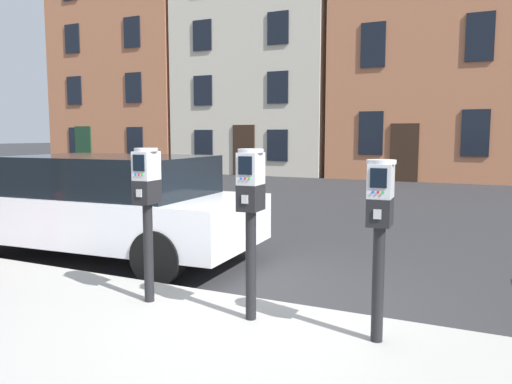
{
  "coord_description": "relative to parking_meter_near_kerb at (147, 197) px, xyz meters",
  "views": [
    {
      "loc": [
        2.0,
        -4.08,
        1.71
      ],
      "look_at": [
        0.14,
        -0.23,
        1.22
      ],
      "focal_mm": 35.56,
      "sensor_mm": 36.0,
      "label": 1
    }
  ],
  "objects": [
    {
      "name": "parking_meter_twin_adjacent",
      "position": [
        1.07,
        0.0,
        0.0
      ],
      "size": [
        0.23,
        0.26,
        1.45
      ],
      "rotation": [
        0.0,
        0.0,
        -1.51
      ],
      "color": "black",
      "rests_on": "sidewalk_slab"
    },
    {
      "name": "townhouse_brick_corner",
      "position": [
        -6.93,
        18.33,
        3.47
      ],
      "size": [
        6.97,
        6.54,
        9.21
      ],
      "color": "beige",
      "rests_on": "ground_plane"
    },
    {
      "name": "ground_plane",
      "position": [
        0.93,
        0.33,
        -1.14
      ],
      "size": [
        160.0,
        160.0,
        0.0
      ],
      "primitive_type": "plane",
      "color": "#28282B"
    },
    {
      "name": "parking_meter_end_of_row",
      "position": [
        2.15,
        -0.0,
        -0.04
      ],
      "size": [
        0.23,
        0.26,
        1.39
      ],
      "rotation": [
        0.0,
        0.0,
        -1.51
      ],
      "color": "black",
      "rests_on": "sidewalk_slab"
    },
    {
      "name": "townhouse_grey_stucco",
      "position": [
        -14.22,
        18.04,
        3.82
      ],
      "size": [
        7.28,
        5.96,
        9.91
      ],
      "color": "#B7704C",
      "rests_on": "ground_plane"
    },
    {
      "name": "townhouse_green_painted",
      "position": [
        0.36,
        17.97,
        3.65
      ],
      "size": [
        7.13,
        5.83,
        9.57
      ],
      "color": "#B7704C",
      "rests_on": "ground_plane"
    },
    {
      "name": "parked_car_red_compact",
      "position": [
        -2.0,
        1.58,
        -0.39
      ],
      "size": [
        4.52,
        2.06,
        1.42
      ],
      "rotation": [
        0.0,
        0.0,
        3.2
      ],
      "color": "silver",
      "rests_on": "ground_plane"
    },
    {
      "name": "parking_meter_near_kerb",
      "position": [
        0.0,
        0.0,
        0.0
      ],
      "size": [
        0.23,
        0.26,
        1.45
      ],
      "rotation": [
        0.0,
        0.0,
        -1.51
      ],
      "color": "black",
      "rests_on": "sidewalk_slab"
    }
  ]
}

